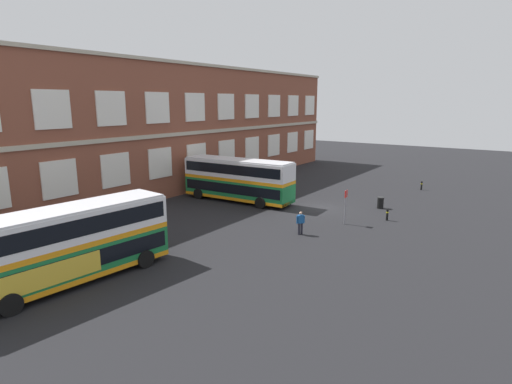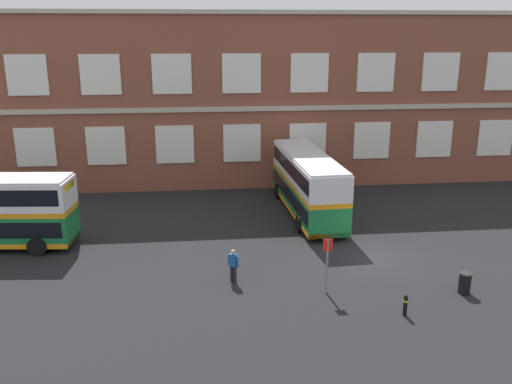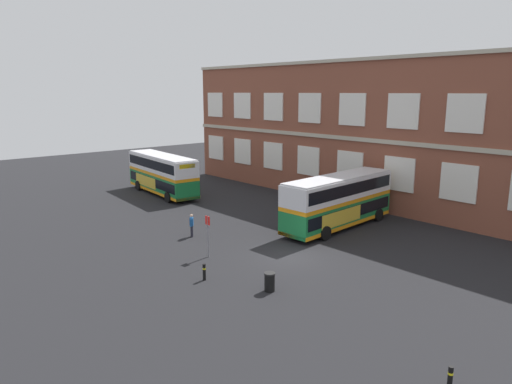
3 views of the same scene
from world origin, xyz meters
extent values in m
plane|color=black|center=(0.00, 2.00, 0.00)|extent=(120.00, 120.00, 0.00)
cube|color=brown|center=(-1.03, 18.00, 6.49)|extent=(55.74, 8.00, 12.98)
cube|color=#B2A893|center=(-1.03, 13.92, 6.23)|extent=(55.74, 0.16, 0.36)
cube|color=#B2A893|center=(-1.03, 13.95, 13.13)|extent=(55.74, 0.28, 0.30)
cube|color=silver|center=(-26.37, 13.94, 3.63)|extent=(2.84, 0.12, 2.85)
cube|color=silver|center=(-21.30, 13.94, 3.63)|extent=(2.84, 0.12, 2.85)
cube|color=silver|center=(-16.23, 13.94, 3.63)|extent=(2.84, 0.12, 2.85)
cube|color=silver|center=(-11.17, 13.94, 3.63)|extent=(2.84, 0.12, 2.85)
cube|color=silver|center=(-6.10, 13.94, 3.63)|extent=(2.84, 0.12, 2.85)
cube|color=silver|center=(-1.03, 13.94, 3.63)|extent=(2.84, 0.12, 2.85)
cube|color=silver|center=(4.03, 13.94, 3.63)|extent=(2.84, 0.12, 2.85)
cube|color=silver|center=(-26.37, 13.94, 8.82)|extent=(2.84, 0.12, 2.85)
cube|color=silver|center=(-21.30, 13.94, 8.82)|extent=(2.84, 0.12, 2.85)
cube|color=silver|center=(-16.23, 13.94, 8.82)|extent=(2.84, 0.12, 2.85)
cube|color=silver|center=(-11.17, 13.94, 8.82)|extent=(2.84, 0.12, 2.85)
cube|color=silver|center=(-6.10, 13.94, 8.82)|extent=(2.84, 0.12, 2.85)
cube|color=silver|center=(-1.03, 13.94, 8.82)|extent=(2.84, 0.12, 2.85)
cube|color=silver|center=(4.03, 13.94, 8.82)|extent=(2.84, 0.12, 2.85)
cube|color=#197038|center=(-21.99, 3.70, 1.23)|extent=(11.19, 3.55, 1.75)
cube|color=black|center=(-21.99, 3.70, 1.44)|extent=(10.75, 3.55, 0.90)
cube|color=orange|center=(-21.99, 3.70, 2.25)|extent=(11.19, 3.55, 0.30)
cube|color=silver|center=(-21.99, 3.70, 3.17)|extent=(11.19, 3.55, 1.55)
cube|color=black|center=(-21.99, 3.70, 3.25)|extent=(10.75, 3.55, 0.90)
cube|color=orange|center=(-21.99, 3.70, 0.49)|extent=(11.19, 3.57, 0.28)
cube|color=silver|center=(-21.99, 3.70, 4.01)|extent=(10.96, 3.43, 0.12)
cube|color=gold|center=(-23.43, 2.53, 1.31)|extent=(4.82, 0.47, 1.10)
cube|color=yellow|center=(-16.55, 3.20, 3.60)|extent=(0.21, 1.66, 0.40)
cylinder|color=black|center=(-18.28, 2.07, 0.52)|extent=(1.06, 0.41, 1.04)
cylinder|color=black|center=(-18.04, 4.61, 0.52)|extent=(1.06, 0.41, 1.04)
cylinder|color=black|center=(-25.40, 2.73, 0.52)|extent=(1.06, 0.41, 1.04)
cylinder|color=black|center=(-25.16, 5.27, 0.52)|extent=(1.06, 0.41, 1.04)
cube|color=#197038|center=(-2.26, 7.54, 1.23)|extent=(3.11, 11.12, 1.75)
cube|color=black|center=(-2.26, 7.54, 1.44)|extent=(3.13, 10.68, 0.90)
cube|color=orange|center=(-2.26, 7.54, 2.25)|extent=(3.11, 11.12, 0.30)
cube|color=silver|center=(-2.26, 7.54, 3.17)|extent=(3.11, 11.12, 1.55)
cube|color=black|center=(-2.26, 7.54, 3.25)|extent=(3.13, 10.68, 0.90)
cube|color=orange|center=(-2.26, 7.54, 0.49)|extent=(3.13, 11.12, 0.28)
cube|color=silver|center=(-2.26, 7.54, 4.01)|extent=(3.00, 10.89, 0.12)
cube|color=gold|center=(-0.90, 6.29, 1.31)|extent=(0.28, 4.84, 1.10)
cube|color=yellow|center=(-2.54, 13.00, 3.60)|extent=(1.66, 0.15, 0.40)
cylinder|color=black|center=(-1.18, 11.45, 0.52)|extent=(0.37, 1.06, 1.04)
cylinder|color=black|center=(-3.73, 11.32, 0.52)|extent=(0.37, 1.06, 1.04)
cylinder|color=black|center=(-0.82, 4.31, 0.52)|extent=(0.37, 1.06, 1.04)
cylinder|color=black|center=(-3.36, 4.18, 0.52)|extent=(0.37, 1.06, 1.04)
cylinder|color=black|center=(-7.90, -2.26, 0.42)|extent=(0.23, 0.23, 0.85)
cylinder|color=black|center=(-7.75, -2.39, 0.42)|extent=(0.23, 0.23, 0.85)
cube|color=#194C8C|center=(-7.82, -2.32, 1.15)|extent=(0.46, 0.45, 0.60)
cylinder|color=#194C8C|center=(-8.02, -2.15, 1.12)|extent=(0.16, 0.16, 0.57)
cylinder|color=#194C8C|center=(-7.63, -2.50, 1.12)|extent=(0.16, 0.16, 0.57)
sphere|color=tan|center=(-7.82, -2.32, 1.59)|extent=(0.22, 0.22, 0.22)
cylinder|color=slate|center=(-3.58, -3.92, 1.35)|extent=(0.10, 0.10, 2.70)
cube|color=red|center=(-3.58, -3.94, 2.42)|extent=(0.44, 0.04, 0.56)
cylinder|color=black|center=(2.85, -4.62, 0.47)|extent=(0.56, 0.56, 0.95)
cylinder|color=black|center=(2.85, -4.62, 0.99)|extent=(0.60, 0.60, 0.08)
cylinder|color=black|center=(-0.67, -6.34, 0.47)|extent=(0.18, 0.18, 0.95)
cylinder|color=yellow|center=(-0.67, -6.34, 0.68)|extent=(0.19, 0.19, 0.08)
cylinder|color=black|center=(13.23, -5.68, 0.47)|extent=(0.18, 0.18, 0.95)
cylinder|color=yellow|center=(13.23, -5.68, 0.68)|extent=(0.19, 0.19, 0.08)
camera|label=1|loc=(-32.99, -15.93, 9.38)|focal=28.93mm
camera|label=2|loc=(-9.21, -26.48, 11.76)|focal=38.01mm
camera|label=3|loc=(19.59, -20.57, 10.38)|focal=32.72mm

